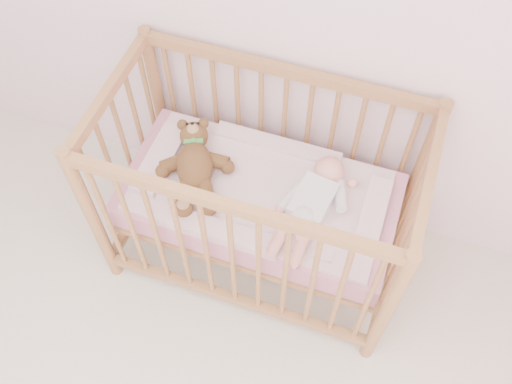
% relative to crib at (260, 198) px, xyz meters
% --- Properties ---
extents(crib, '(1.36, 0.76, 1.00)m').
position_rel_crib_xyz_m(crib, '(0.00, 0.00, 0.00)').
color(crib, '#B9764E').
rests_on(crib, floor).
extents(mattress, '(1.22, 0.62, 0.13)m').
position_rel_crib_xyz_m(mattress, '(0.00, 0.00, -0.01)').
color(mattress, '#CE8097').
rests_on(mattress, crib).
extents(blanket, '(1.10, 0.58, 0.06)m').
position_rel_crib_xyz_m(blanket, '(0.00, 0.00, 0.06)').
color(blanket, pink).
rests_on(blanket, mattress).
extents(baby, '(0.36, 0.62, 0.14)m').
position_rel_crib_xyz_m(baby, '(0.24, -0.02, 0.14)').
color(baby, silver).
rests_on(baby, blanket).
extents(teddy_bear, '(0.54, 0.61, 0.14)m').
position_rel_crib_xyz_m(teddy_bear, '(-0.29, -0.02, 0.15)').
color(teddy_bear, brown).
rests_on(teddy_bear, blanket).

